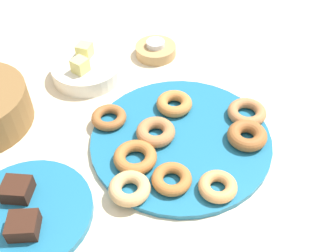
# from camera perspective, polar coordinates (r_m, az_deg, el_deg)

# --- Properties ---
(ground_plane) EXTENTS (2.40, 2.40, 0.00)m
(ground_plane) POSITION_cam_1_polar(r_m,az_deg,el_deg) (0.90, 1.86, -2.28)
(ground_plane) COLOR beige
(donut_plate) EXTENTS (0.40, 0.40, 0.01)m
(donut_plate) POSITION_cam_1_polar(r_m,az_deg,el_deg) (0.89, 1.87, -1.98)
(donut_plate) COLOR #1E6B93
(donut_plate) RESTS_ON ground_plane
(donut_0) EXTENTS (0.11, 0.11, 0.03)m
(donut_0) POSITION_cam_1_polar(r_m,az_deg,el_deg) (0.95, 0.90, 3.23)
(donut_0) COLOR #BC7A3D
(donut_0) RESTS_ON donut_plate
(donut_1) EXTENTS (0.11, 0.11, 0.03)m
(donut_1) POSITION_cam_1_polar(r_m,az_deg,el_deg) (0.88, -1.77, -0.87)
(donut_1) COLOR #B27547
(donut_1) RESTS_ON donut_plate
(donut_2) EXTENTS (0.08, 0.08, 0.02)m
(donut_2) POSITION_cam_1_polar(r_m,az_deg,el_deg) (0.93, -8.47, 1.21)
(donut_2) COLOR #995B2D
(donut_2) RESTS_ON donut_plate
(donut_3) EXTENTS (0.11, 0.11, 0.02)m
(donut_3) POSITION_cam_1_polar(r_m,az_deg,el_deg) (0.80, 0.53, -7.59)
(donut_3) COLOR #AD6B33
(donut_3) RESTS_ON donut_plate
(donut_4) EXTENTS (0.12, 0.12, 0.03)m
(donut_4) POSITION_cam_1_polar(r_m,az_deg,el_deg) (0.89, 11.26, -1.35)
(donut_4) COLOR #995B2D
(donut_4) RESTS_ON donut_plate
(donut_5) EXTENTS (0.11, 0.11, 0.02)m
(donut_5) POSITION_cam_1_polar(r_m,az_deg,el_deg) (0.95, 11.22, 1.93)
(donut_5) COLOR #B27547
(donut_5) RESTS_ON donut_plate
(donut_6) EXTENTS (0.11, 0.11, 0.03)m
(donut_6) POSITION_cam_1_polar(r_m,az_deg,el_deg) (0.79, -5.52, -8.89)
(donut_6) COLOR tan
(donut_6) RESTS_ON donut_plate
(donut_7) EXTENTS (0.10, 0.10, 0.03)m
(donut_7) POSITION_cam_1_polar(r_m,az_deg,el_deg) (0.84, -4.72, -4.50)
(donut_7) COLOR #AD6B33
(donut_7) RESTS_ON donut_plate
(donut_8) EXTENTS (0.10, 0.10, 0.02)m
(donut_8) POSITION_cam_1_polar(r_m,az_deg,el_deg) (0.79, 7.14, -8.59)
(donut_8) COLOR tan
(donut_8) RESTS_ON donut_plate
(cake_plate) EXTENTS (0.25, 0.25, 0.02)m
(cake_plate) POSITION_cam_1_polar(r_m,az_deg,el_deg) (0.82, -19.53, -11.69)
(cake_plate) COLOR #1E6B93
(cake_plate) RESTS_ON ground_plane
(brownie_near) EXTENTS (0.06, 0.07, 0.03)m
(brownie_near) POSITION_cam_1_polar(r_m,az_deg,el_deg) (0.78, -20.03, -13.26)
(brownie_near) COLOR #381E14
(brownie_near) RESTS_ON cake_plate
(brownie_far) EXTENTS (0.06, 0.06, 0.03)m
(brownie_far) POSITION_cam_1_polar(r_m,az_deg,el_deg) (0.83, -20.82, -8.48)
(brownie_far) COLOR #381E14
(brownie_far) RESTS_ON cake_plate
(candle_holder) EXTENTS (0.11, 0.11, 0.03)m
(candle_holder) POSITION_cam_1_polar(r_m,az_deg,el_deg) (1.14, -1.77, 10.77)
(candle_holder) COLOR tan
(candle_holder) RESTS_ON ground_plane
(tealight) EXTENTS (0.05, 0.05, 0.01)m
(tealight) POSITION_cam_1_polar(r_m,az_deg,el_deg) (1.13, -1.80, 11.71)
(tealight) COLOR silver
(tealight) RESTS_ON candle_holder
(fruit_bowl) EXTENTS (0.18, 0.18, 0.04)m
(fruit_bowl) POSITION_cam_1_polar(r_m,az_deg,el_deg) (1.08, -11.51, 7.85)
(fruit_bowl) COLOR silver
(fruit_bowl) RESTS_ON ground_plane
(melon_chunk_left) EXTENTS (0.05, 0.05, 0.04)m
(melon_chunk_left) POSITION_cam_1_polar(r_m,az_deg,el_deg) (1.04, -12.48, 8.47)
(melon_chunk_left) COLOR #DBD67A
(melon_chunk_left) RESTS_ON fruit_bowl
(melon_chunk_right) EXTENTS (0.04, 0.04, 0.04)m
(melon_chunk_right) POSITION_cam_1_polar(r_m,az_deg,el_deg) (1.09, -11.85, 10.56)
(melon_chunk_right) COLOR #DBD67A
(melon_chunk_right) RESTS_ON fruit_bowl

